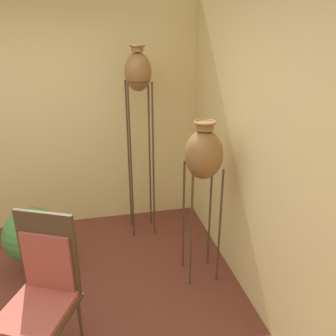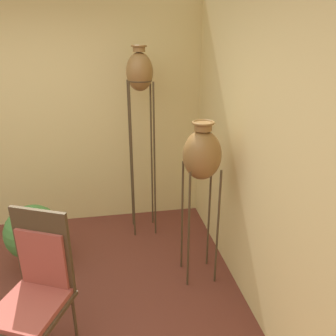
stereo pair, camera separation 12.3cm
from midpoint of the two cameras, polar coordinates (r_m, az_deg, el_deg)
wall_back at (r=4.08m, az=-23.70°, el=8.04°), size 7.89×0.06×2.70m
wall_right at (r=2.41m, az=17.63°, el=0.71°), size 0.06×7.89×2.70m
vase_stand_tall at (r=3.52m, az=-6.25°, el=15.11°), size 0.28×0.28×2.12m
vase_stand_medium at (r=2.83m, az=5.01°, el=2.05°), size 0.33×0.33×1.54m
chair at (r=2.52m, az=-22.52°, el=-18.76°), size 0.61×0.62×1.11m
potted_plant at (r=3.49m, az=-23.45°, el=-11.10°), size 0.53×0.53×0.69m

